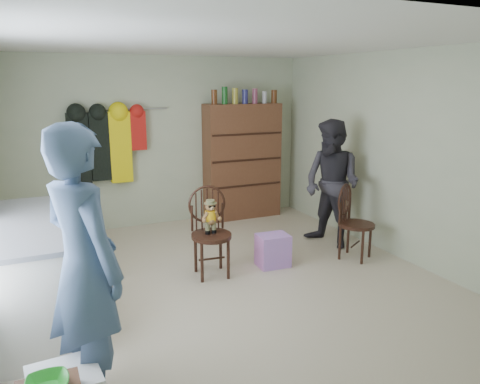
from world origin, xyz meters
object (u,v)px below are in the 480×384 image
dresser (242,161)px  counter (25,273)px  chair_far (352,219)px  chair_front (210,225)px

dresser → counter: bearing=-144.3°
counter → chair_far: 3.65m
counter → chair_front: size_ratio=1.86×
chair_front → chair_far: size_ratio=1.08×
chair_front → chair_far: 1.78m
counter → chair_far: bearing=1.2°
chair_front → dresser: (1.31, 1.97, 0.34)m
counter → chair_front: chair_front is taller
chair_far → dresser: (-0.45, 2.22, 0.42)m
counter → chair_far: size_ratio=2.01×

